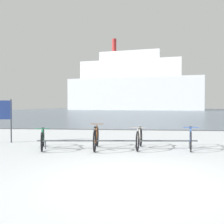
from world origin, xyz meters
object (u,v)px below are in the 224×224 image
Objects in this scene: bicycle_2 at (139,139)px; ferry_ship at (132,86)px; bicycle_1 at (96,138)px; info_sign at (5,114)px; bicycle_3 at (191,139)px; bicycle_0 at (43,139)px.

bicycle_2 is 71.92m from ferry_ship.
ferry_ship is (0.37, 71.73, 7.57)m from bicycle_1.
ferry_ship is at bearing 86.58° from info_sign.
info_sign reaches higher than bicycle_2.
ferry_ship is at bearing 89.70° from bicycle_1.
ferry_ship reaches higher than bicycle_3.
bicycle_1 is 0.04× the size of ferry_ship.
ferry_ship is (-2.80, 71.43, 7.59)m from bicycle_3.
bicycle_0 is 0.91× the size of bicycle_1.
bicycle_1 is at bearing 4.72° from bicycle_0.
bicycle_3 is at bearing 5.34° from bicycle_1.
info_sign is at bearing -93.42° from ferry_ship.
bicycle_3 is at bearing -6.50° from info_sign.
bicycle_0 is 0.96× the size of bicycle_3.
bicycle_1 is 72.13m from ferry_ship.
bicycle_1 is (1.80, 0.15, 0.04)m from bicycle_0.
info_sign is (-2.05, 1.25, 0.81)m from bicycle_0.
bicycle_1 is at bearing -174.66° from bicycle_3.
ferry_ship reaches higher than bicycle_0.
bicycle_0 is 5.00m from bicycle_3.
bicycle_2 is 0.04× the size of ferry_ship.
bicycle_2 is (3.26, 0.37, 0.01)m from bicycle_0.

